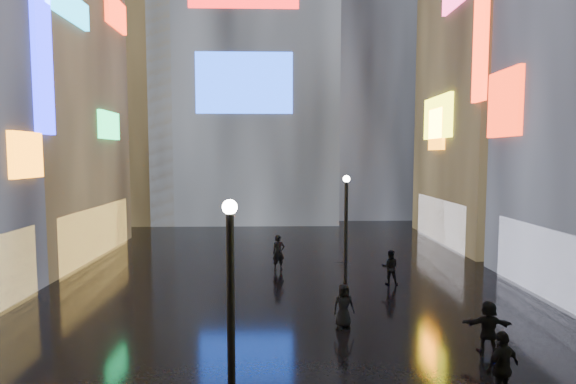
{
  "coord_description": "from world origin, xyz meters",
  "views": [
    {
      "loc": [
        -0.32,
        -0.83,
        6.06
      ],
      "look_at": [
        0.0,
        12.0,
        5.0
      ],
      "focal_mm": 28.0,
      "sensor_mm": 36.0,
      "label": 1
    }
  ],
  "objects": [
    {
      "name": "ground",
      "position": [
        0.0,
        20.0,
        0.0
      ],
      "size": [
        140.0,
        140.0,
        0.0
      ],
      "primitive_type": "plane",
      "color": "black",
      "rests_on": "ground"
    },
    {
      "name": "building_left_far",
      "position": [
        -15.98,
        26.0,
        10.98
      ],
      "size": [
        10.28,
        12.0,
        22.0
      ],
      "color": "black",
      "rests_on": "ground"
    },
    {
      "name": "building_right_far",
      "position": [
        15.98,
        30.0,
        13.98
      ],
      "size": [
        10.28,
        12.0,
        28.0
      ],
      "color": "black",
      "rests_on": "ground"
    },
    {
      "name": "tower_main",
      "position": [
        -3.0,
        43.97,
        21.01
      ],
      "size": [
        16.0,
        14.2,
        42.0
      ],
      "color": "black",
      "rests_on": "ground"
    },
    {
      "name": "tower_flank_right",
      "position": [
        9.0,
        46.0,
        17.0
      ],
      "size": [
        12.0,
        12.0,
        34.0
      ],
      "primitive_type": "cube",
      "color": "black",
      "rests_on": "ground"
    },
    {
      "name": "tower_flank_left",
      "position": [
        -14.0,
        42.0,
        13.0
      ],
      "size": [
        10.0,
        10.0,
        26.0
      ],
      "primitive_type": "cube",
      "color": "black",
      "rests_on": "ground"
    },
    {
      "name": "lamp_near",
      "position": [
        -1.24,
        7.86,
        2.94
      ],
      "size": [
        0.3,
        0.3,
        5.2
      ],
      "color": "black",
      "rests_on": "ground"
    },
    {
      "name": "lamp_far",
      "position": [
        2.63,
        18.07,
        2.94
      ],
      "size": [
        0.3,
        0.3,
        5.2
      ],
      "color": "black",
      "rests_on": "ground"
    },
    {
      "name": "pedestrian_3",
      "position": [
        5.15,
        9.53,
        0.91
      ],
      "size": [
        1.15,
        0.86,
        1.82
      ],
      "primitive_type": "imported",
      "rotation": [
        0.0,
        0.0,
        3.58
      ],
      "color": "black",
      "rests_on": "ground"
    },
    {
      "name": "pedestrian_4",
      "position": [
        2.03,
        14.54,
        0.77
      ],
      "size": [
        0.81,
        0.6,
        1.53
      ],
      "primitive_type": "imported",
      "rotation": [
        0.0,
        0.0,
        0.16
      ],
      "color": "black",
      "rests_on": "ground"
    },
    {
      "name": "pedestrian_5",
      "position": [
        6.15,
        12.37,
        0.81
      ],
      "size": [
        1.54,
        0.66,
        1.61
      ],
      "primitive_type": "imported",
      "rotation": [
        0.0,
        0.0,
        3.02
      ],
      "color": "black",
      "rests_on": "ground"
    },
    {
      "name": "pedestrian_6",
      "position": [
        -0.24,
        22.47,
        0.93
      ],
      "size": [
        0.78,
        0.64,
        1.85
      ],
      "primitive_type": "imported",
      "rotation": [
        0.0,
        0.0,
        0.33
      ],
      "color": "black",
      "rests_on": "ground"
    },
    {
      "name": "pedestrian_7",
      "position": [
        4.99,
        19.71,
        0.81
      ],
      "size": [
        0.88,
        0.73,
        1.62
      ],
      "primitive_type": "imported",
      "rotation": [
        0.0,
        0.0,
        2.98
      ],
      "color": "black",
      "rests_on": "ground"
    },
    {
      "name": "umbrella_2",
      "position": [
        2.03,
        14.54,
        1.95
      ],
      "size": [
        1.19,
        1.2,
        0.84
      ],
      "primitive_type": "imported",
      "rotation": [
        0.0,
        0.0,
        0.37
      ],
      "color": "black",
      "rests_on": "pedestrian_4"
    }
  ]
}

